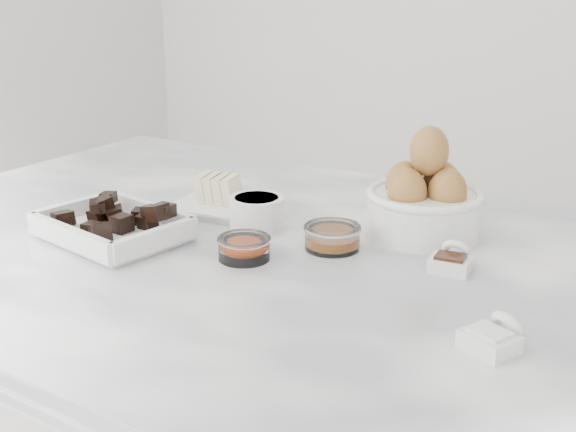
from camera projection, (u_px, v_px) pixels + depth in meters
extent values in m
cube|color=white|center=(263.00, 262.00, 1.07)|extent=(1.20, 0.80, 0.04)
cube|color=white|center=(113.00, 234.00, 1.09)|extent=(0.20, 0.16, 0.01)
cube|color=white|center=(221.00, 207.00, 1.21)|extent=(0.13, 0.13, 0.01)
cube|color=white|center=(221.00, 203.00, 1.21)|extent=(0.15, 0.15, 0.00)
cylinder|color=white|center=(257.00, 213.00, 1.13)|extent=(0.08, 0.08, 0.05)
cylinder|color=white|center=(256.00, 201.00, 1.12)|extent=(0.06, 0.06, 0.01)
cylinder|color=white|center=(424.00, 214.00, 1.10)|extent=(0.16, 0.16, 0.06)
torus|color=white|center=(425.00, 195.00, 1.09)|extent=(0.16, 0.16, 0.01)
ellipsoid|color=#966230|center=(449.00, 192.00, 1.07)|extent=(0.05, 0.05, 0.07)
ellipsoid|color=#966230|center=(402.00, 186.00, 1.10)|extent=(0.05, 0.05, 0.07)
ellipsoid|color=#966230|center=(437.00, 184.00, 1.11)|extent=(0.05, 0.05, 0.07)
ellipsoid|color=#966230|center=(411.00, 195.00, 1.07)|extent=(0.05, 0.05, 0.07)
ellipsoid|color=#966230|center=(429.00, 151.00, 1.07)|extent=(0.05, 0.05, 0.07)
cylinder|color=white|center=(332.00, 238.00, 1.05)|extent=(0.07, 0.07, 0.03)
torus|color=white|center=(332.00, 228.00, 1.05)|extent=(0.08, 0.08, 0.01)
cylinder|color=#D1640E|center=(332.00, 241.00, 1.06)|extent=(0.06, 0.06, 0.01)
cylinder|color=white|center=(244.00, 249.00, 1.02)|extent=(0.07, 0.07, 0.03)
torus|color=white|center=(244.00, 239.00, 1.02)|extent=(0.07, 0.07, 0.01)
ellipsoid|color=#F34F07|center=(244.00, 248.00, 1.02)|extent=(0.04, 0.04, 0.02)
cube|color=white|center=(450.00, 265.00, 0.98)|extent=(0.05, 0.05, 0.02)
cube|color=black|center=(451.00, 257.00, 0.98)|extent=(0.04, 0.03, 0.00)
torus|color=white|center=(456.00, 250.00, 1.00)|extent=(0.04, 0.03, 0.04)
cube|color=white|center=(489.00, 342.00, 0.79)|extent=(0.06, 0.06, 0.02)
cube|color=white|center=(490.00, 332.00, 0.78)|extent=(0.05, 0.04, 0.00)
torus|color=white|center=(508.00, 325.00, 0.80)|extent=(0.05, 0.04, 0.04)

